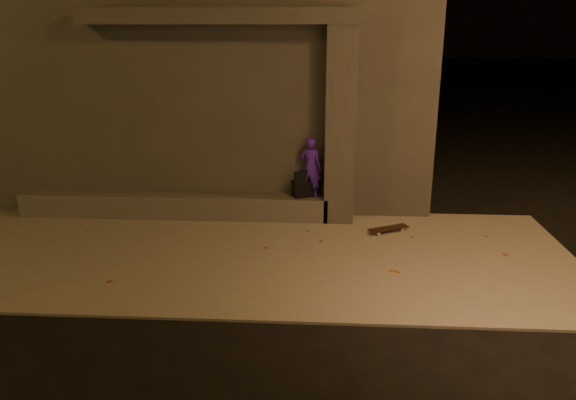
# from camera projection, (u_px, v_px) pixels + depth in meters

# --- Properties ---
(ground) EXTENTS (120.00, 120.00, 0.00)m
(ground) POSITION_uv_depth(u_px,v_px,m) (215.00, 314.00, 7.38)
(ground) COLOR black
(ground) RESTS_ON ground
(sidewalk) EXTENTS (11.00, 4.40, 0.04)m
(sidewalk) POSITION_uv_depth(u_px,v_px,m) (237.00, 253.00, 9.28)
(sidewalk) COLOR slate
(sidewalk) RESTS_ON ground
(building) EXTENTS (9.00, 5.10, 5.22)m
(building) POSITION_uv_depth(u_px,v_px,m) (220.00, 71.00, 12.84)
(building) COLOR #3B3835
(building) RESTS_ON ground
(ledge) EXTENTS (6.00, 0.55, 0.45)m
(ledge) POSITION_uv_depth(u_px,v_px,m) (174.00, 205.00, 10.96)
(ledge) COLOR #494842
(ledge) RESTS_ON sidewalk
(column) EXTENTS (0.55, 0.55, 3.60)m
(column) POSITION_uv_depth(u_px,v_px,m) (340.00, 127.00, 10.30)
(column) COLOR #3B3835
(column) RESTS_ON sidewalk
(canopy) EXTENTS (5.00, 0.70, 0.28)m
(canopy) POSITION_uv_depth(u_px,v_px,m) (218.00, 16.00, 9.89)
(canopy) COLOR #3B3835
(canopy) RESTS_ON column
(skateboarder) EXTENTS (0.49, 0.39, 1.15)m
(skateboarder) POSITION_uv_depth(u_px,v_px,m) (311.00, 167.00, 10.56)
(skateboarder) COLOR #3918A0
(skateboarder) RESTS_ON ledge
(backpack) EXTENTS (0.44, 0.36, 0.53)m
(backpack) POSITION_uv_depth(u_px,v_px,m) (303.00, 187.00, 10.69)
(backpack) COLOR black
(backpack) RESTS_ON ledge
(skateboard) EXTENTS (0.78, 0.54, 0.09)m
(skateboard) POSITION_uv_depth(u_px,v_px,m) (388.00, 228.00, 10.15)
(skateboard) COLOR black
(skateboard) RESTS_ON sidewalk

